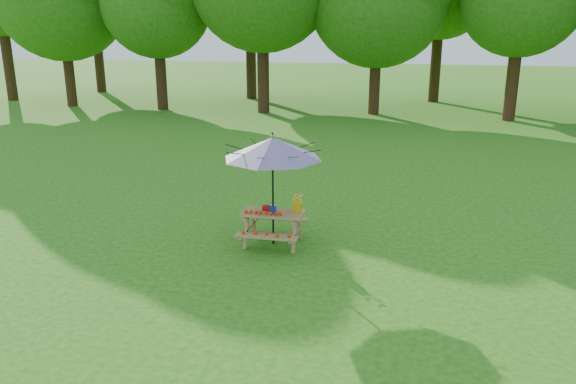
# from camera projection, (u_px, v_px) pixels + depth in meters

# --- Properties ---
(picnic_table) EXTENTS (1.20, 1.32, 0.67)m
(picnic_table) POSITION_uv_depth(u_px,v_px,m) (273.00, 229.00, 11.08)
(picnic_table) COLOR #A8874B
(picnic_table) RESTS_ON ground
(patio_umbrella) EXTENTS (2.00, 2.00, 2.25)m
(patio_umbrella) POSITION_uv_depth(u_px,v_px,m) (273.00, 148.00, 10.62)
(patio_umbrella) COLOR black
(patio_umbrella) RESTS_ON ground
(produce_bins) EXTENTS (0.30, 0.37, 0.13)m
(produce_bins) POSITION_uv_depth(u_px,v_px,m) (271.00, 209.00, 11.03)
(produce_bins) COLOR red
(produce_bins) RESTS_ON picnic_table
(tomatoes_row) EXTENTS (0.77, 0.13, 0.07)m
(tomatoes_row) POSITION_uv_depth(u_px,v_px,m) (263.00, 213.00, 10.84)
(tomatoes_row) COLOR red
(tomatoes_row) RESTS_ON picnic_table
(flower_bucket) EXTENTS (0.29, 0.26, 0.41)m
(flower_bucket) POSITION_uv_depth(u_px,v_px,m) (297.00, 201.00, 10.96)
(flower_bucket) COLOR #E3A30B
(flower_bucket) RESTS_ON picnic_table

